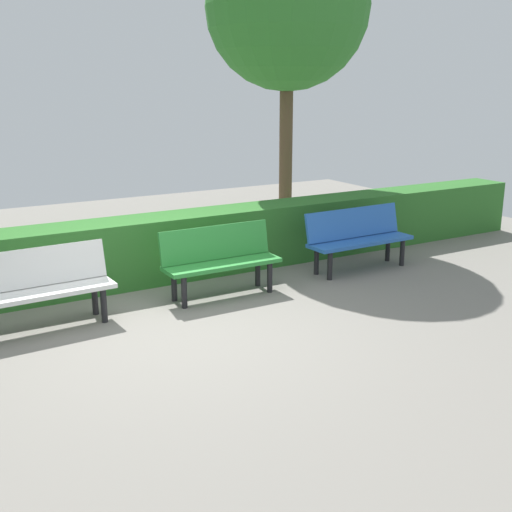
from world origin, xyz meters
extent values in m
plane|color=gray|center=(0.00, 0.00, 0.00)|extent=(16.00, 16.00, 0.00)
cube|color=blue|center=(-3.12, -0.68, 0.41)|extent=(1.63, 0.46, 0.05)
cube|color=blue|center=(-3.12, -0.87, 0.65)|extent=(1.62, 0.17, 0.42)
cylinder|color=black|center=(-3.79, -0.54, 0.20)|extent=(0.07, 0.07, 0.39)
cylinder|color=black|center=(-3.78, -0.84, 0.20)|extent=(0.07, 0.07, 0.39)
cylinder|color=black|center=(-2.47, -0.51, 0.20)|extent=(0.07, 0.07, 0.39)
cylinder|color=black|center=(-2.46, -0.81, 0.20)|extent=(0.07, 0.07, 0.39)
cube|color=#2D8C38|center=(-0.91, -0.63, 0.41)|extent=(1.48, 0.42, 0.05)
cube|color=#2D8C38|center=(-0.91, -0.82, 0.65)|extent=(1.48, 0.11, 0.42)
cylinder|color=black|center=(-1.50, -0.48, 0.20)|extent=(0.07, 0.07, 0.39)
cylinder|color=black|center=(-1.50, -0.78, 0.20)|extent=(0.07, 0.07, 0.39)
cylinder|color=black|center=(-0.32, -0.48, 0.20)|extent=(0.07, 0.07, 0.39)
cylinder|color=black|center=(-0.32, -0.78, 0.20)|extent=(0.07, 0.07, 0.39)
cube|color=white|center=(1.27, -0.63, 0.41)|extent=(1.58, 0.49, 0.05)
cube|color=white|center=(1.28, -0.82, 0.65)|extent=(1.57, 0.20, 0.42)
cylinder|color=black|center=(0.64, -0.51, 0.20)|extent=(0.07, 0.07, 0.39)
cylinder|color=black|center=(0.65, -0.81, 0.20)|extent=(0.07, 0.07, 0.39)
cube|color=#2D6B28|center=(-0.99, -1.69, 0.43)|extent=(11.88, 0.66, 0.86)
cylinder|color=brown|center=(-3.52, -3.26, 1.48)|extent=(0.23, 0.23, 2.96)
sphere|color=#337A2D|center=(-3.52, -3.26, 3.78)|extent=(2.72, 2.72, 2.72)
camera|label=1|loc=(2.53, 6.07, 2.58)|focal=44.66mm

